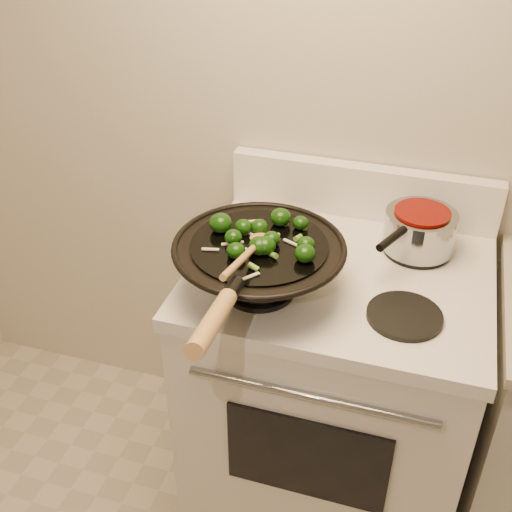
% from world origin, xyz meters
% --- Properties ---
extents(stove, '(0.78, 0.67, 1.08)m').
position_xyz_m(stove, '(-0.25, 1.17, 0.47)').
color(stove, white).
rests_on(stove, ground).
extents(wok, '(0.42, 0.70, 0.23)m').
position_xyz_m(wok, '(-0.43, 1.01, 1.00)').
color(wok, black).
rests_on(wok, stove).
extents(stirfry, '(0.28, 0.28, 0.05)m').
position_xyz_m(stirfry, '(-0.42, 1.03, 1.08)').
color(stirfry, black).
rests_on(stirfry, wok).
extents(wooden_spoon, '(0.06, 0.28, 0.08)m').
position_xyz_m(wooden_spoon, '(-0.42, 0.96, 1.09)').
color(wooden_spoon, '#AC7F44').
rests_on(wooden_spoon, wok).
extents(saucepan, '(0.19, 0.29, 0.11)m').
position_xyz_m(saucepan, '(-0.07, 1.32, 0.99)').
color(saucepan, gray).
rests_on(saucepan, stove).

